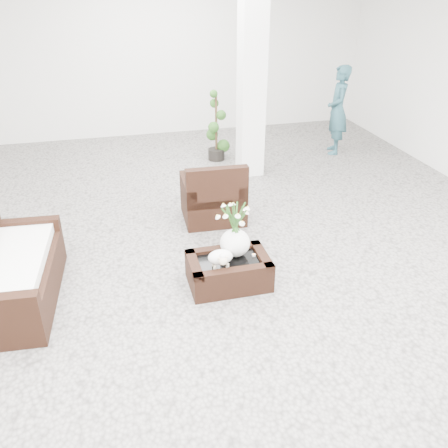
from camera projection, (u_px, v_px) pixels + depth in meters
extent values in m
plane|color=gray|center=(222.00, 265.00, 5.81)|extent=(11.00, 11.00, 0.00)
cube|color=white|center=(252.00, 71.00, 7.63)|extent=(0.40, 0.40, 3.50)
cube|color=black|center=(229.00, 272.00, 5.39)|extent=(0.90, 0.60, 0.31)
ellipsoid|color=white|center=(220.00, 259.00, 5.16)|extent=(0.28, 0.23, 0.21)
cylinder|color=white|center=(254.00, 255.00, 5.39)|extent=(0.04, 0.04, 0.03)
cube|color=black|center=(213.00, 189.00, 6.71)|extent=(0.88, 0.85, 0.90)
cube|color=black|center=(13.00, 266.00, 4.99)|extent=(0.91, 1.70, 0.88)
imported|color=#274E58|center=(338.00, 110.00, 9.00)|extent=(0.57, 0.70, 1.66)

